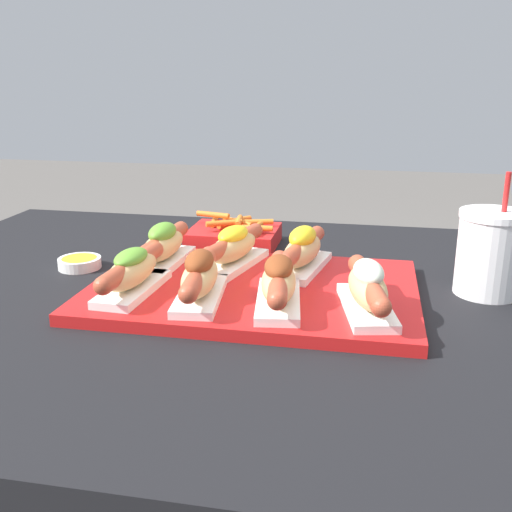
{
  "coord_description": "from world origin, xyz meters",
  "views": [
    {
      "loc": [
        0.21,
        -0.86,
        1.08
      ],
      "look_at": [
        0.04,
        0.01,
        0.8
      ],
      "focal_mm": 42.0,
      "sensor_mm": 36.0,
      "label": 1
    }
  ],
  "objects_px": {
    "hot_dog_2": "(279,282)",
    "sauce_bowl": "(80,262)",
    "serving_tray": "(254,290)",
    "hot_dog_4": "(163,245)",
    "hot_dog_5": "(233,247)",
    "fries_basket": "(234,236)",
    "hot_dog_0": "(132,271)",
    "drink_cup": "(490,253)",
    "hot_dog_1": "(200,277)",
    "hot_dog_6": "(302,250)",
    "hot_dog_3": "(368,288)"
  },
  "relations": [
    {
      "from": "fries_basket",
      "to": "hot_dog_2",
      "type": "bearing_deg",
      "value": -67.21
    },
    {
      "from": "serving_tray",
      "to": "hot_dog_3",
      "type": "xyz_separation_m",
      "value": [
        0.17,
        -0.07,
        0.04
      ]
    },
    {
      "from": "hot_dog_2",
      "to": "hot_dog_6",
      "type": "height_order",
      "value": "hot_dog_6"
    },
    {
      "from": "hot_dog_1",
      "to": "hot_dog_2",
      "type": "bearing_deg",
      "value": 0.07
    },
    {
      "from": "hot_dog_2",
      "to": "hot_dog_4",
      "type": "relative_size",
      "value": 0.99
    },
    {
      "from": "sauce_bowl",
      "to": "drink_cup",
      "type": "height_order",
      "value": "drink_cup"
    },
    {
      "from": "hot_dog_3",
      "to": "hot_dog_2",
      "type": "bearing_deg",
      "value": -179.41
    },
    {
      "from": "hot_dog_3",
      "to": "hot_dog_5",
      "type": "xyz_separation_m",
      "value": [
        -0.22,
        0.16,
        -0.0
      ]
    },
    {
      "from": "hot_dog_0",
      "to": "hot_dog_4",
      "type": "height_order",
      "value": "hot_dog_4"
    },
    {
      "from": "hot_dog_3",
      "to": "hot_dog_6",
      "type": "xyz_separation_m",
      "value": [
        -0.11,
        0.16,
        0.0
      ]
    },
    {
      "from": "hot_dog_1",
      "to": "hot_dog_6",
      "type": "height_order",
      "value": "same"
    },
    {
      "from": "hot_dog_3",
      "to": "hot_dog_4",
      "type": "xyz_separation_m",
      "value": [
        -0.34,
        0.14,
        0.0
      ]
    },
    {
      "from": "hot_dog_6",
      "to": "drink_cup",
      "type": "bearing_deg",
      "value": -1.1
    },
    {
      "from": "hot_dog_0",
      "to": "hot_dog_5",
      "type": "relative_size",
      "value": 1.02
    },
    {
      "from": "hot_dog_4",
      "to": "fries_basket",
      "type": "relative_size",
      "value": 1.17
    },
    {
      "from": "hot_dog_3",
      "to": "hot_dog_5",
      "type": "distance_m",
      "value": 0.27
    },
    {
      "from": "hot_dog_2",
      "to": "hot_dog_5",
      "type": "bearing_deg",
      "value": 122.72
    },
    {
      "from": "hot_dog_1",
      "to": "sauce_bowl",
      "type": "distance_m",
      "value": 0.31
    },
    {
      "from": "hot_dog_2",
      "to": "hot_dog_3",
      "type": "relative_size",
      "value": 1.01
    },
    {
      "from": "hot_dog_2",
      "to": "sauce_bowl",
      "type": "distance_m",
      "value": 0.41
    },
    {
      "from": "hot_dog_6",
      "to": "drink_cup",
      "type": "height_order",
      "value": "drink_cup"
    },
    {
      "from": "serving_tray",
      "to": "hot_dog_2",
      "type": "relative_size",
      "value": 2.49
    },
    {
      "from": "hot_dog_4",
      "to": "hot_dog_6",
      "type": "relative_size",
      "value": 1.01
    },
    {
      "from": "hot_dog_2",
      "to": "hot_dog_5",
      "type": "xyz_separation_m",
      "value": [
        -0.1,
        0.16,
        -0.0
      ]
    },
    {
      "from": "hot_dog_2",
      "to": "hot_dog_5",
      "type": "relative_size",
      "value": 1.02
    },
    {
      "from": "hot_dog_2",
      "to": "fries_basket",
      "type": "distance_m",
      "value": 0.37
    },
    {
      "from": "sauce_bowl",
      "to": "hot_dog_1",
      "type": "bearing_deg",
      "value": -29.32
    },
    {
      "from": "hot_dog_5",
      "to": "hot_dog_6",
      "type": "relative_size",
      "value": 0.99
    },
    {
      "from": "drink_cup",
      "to": "sauce_bowl",
      "type": "bearing_deg",
      "value": -179.48
    },
    {
      "from": "sauce_bowl",
      "to": "drink_cup",
      "type": "distance_m",
      "value": 0.69
    },
    {
      "from": "hot_dog_0",
      "to": "hot_dog_6",
      "type": "distance_m",
      "value": 0.28
    },
    {
      "from": "hot_dog_0",
      "to": "hot_dog_4",
      "type": "bearing_deg",
      "value": 90.04
    },
    {
      "from": "serving_tray",
      "to": "hot_dog_1",
      "type": "xyz_separation_m",
      "value": [
        -0.06,
        -0.08,
        0.04
      ]
    },
    {
      "from": "hot_dog_2",
      "to": "hot_dog_5",
      "type": "height_order",
      "value": "hot_dog_2"
    },
    {
      "from": "sauce_bowl",
      "to": "hot_dog_3",
      "type": "bearing_deg",
      "value": -16.37
    },
    {
      "from": "serving_tray",
      "to": "hot_dog_4",
      "type": "distance_m",
      "value": 0.19
    },
    {
      "from": "hot_dog_1",
      "to": "hot_dog_5",
      "type": "relative_size",
      "value": 1.02
    },
    {
      "from": "sauce_bowl",
      "to": "fries_basket",
      "type": "distance_m",
      "value": 0.3
    },
    {
      "from": "hot_dog_1",
      "to": "hot_dog_4",
      "type": "relative_size",
      "value": 1.0
    },
    {
      "from": "hot_dog_4",
      "to": "drink_cup",
      "type": "relative_size",
      "value": 1.05
    },
    {
      "from": "drink_cup",
      "to": "fries_basket",
      "type": "height_order",
      "value": "drink_cup"
    },
    {
      "from": "hot_dog_1",
      "to": "hot_dog_6",
      "type": "bearing_deg",
      "value": 51.32
    },
    {
      "from": "hot_dog_5",
      "to": "fries_basket",
      "type": "relative_size",
      "value": 1.14
    },
    {
      "from": "hot_dog_2",
      "to": "sauce_bowl",
      "type": "bearing_deg",
      "value": 158.59
    },
    {
      "from": "serving_tray",
      "to": "drink_cup",
      "type": "height_order",
      "value": "drink_cup"
    },
    {
      "from": "hot_dog_5",
      "to": "fries_basket",
      "type": "distance_m",
      "value": 0.19
    },
    {
      "from": "drink_cup",
      "to": "fries_basket",
      "type": "xyz_separation_m",
      "value": [
        -0.45,
        0.19,
        -0.05
      ]
    },
    {
      "from": "hot_dog_1",
      "to": "drink_cup",
      "type": "xyz_separation_m",
      "value": [
        0.42,
        0.15,
        0.01
      ]
    },
    {
      "from": "hot_dog_3",
      "to": "serving_tray",
      "type": "bearing_deg",
      "value": 156.82
    },
    {
      "from": "hot_dog_4",
      "to": "drink_cup",
      "type": "height_order",
      "value": "drink_cup"
    }
  ]
}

